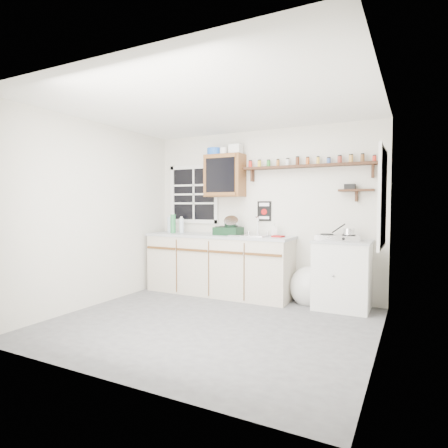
{
  "coord_description": "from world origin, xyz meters",
  "views": [
    {
      "loc": [
        2.1,
        -3.73,
        1.38
      ],
      "look_at": [
        -0.1,
        0.55,
        1.13
      ],
      "focal_mm": 30.0,
      "sensor_mm": 36.0,
      "label": 1
    }
  ],
  "objects_px": {
    "spice_shelf": "(308,165)",
    "hotplate": "(338,237)",
    "right_cabinet": "(342,275)",
    "upper_cabinet": "(225,176)",
    "main_cabinet": "(218,264)",
    "dish_rack": "(229,229)"
  },
  "relations": [
    {
      "from": "main_cabinet",
      "to": "hotplate",
      "type": "relative_size",
      "value": 3.89
    },
    {
      "from": "right_cabinet",
      "to": "spice_shelf",
      "type": "relative_size",
      "value": 0.48
    },
    {
      "from": "upper_cabinet",
      "to": "spice_shelf",
      "type": "height_order",
      "value": "upper_cabinet"
    },
    {
      "from": "right_cabinet",
      "to": "spice_shelf",
      "type": "height_order",
      "value": "spice_shelf"
    },
    {
      "from": "spice_shelf",
      "to": "hotplate",
      "type": "distance_m",
      "value": 1.11
    },
    {
      "from": "right_cabinet",
      "to": "hotplate",
      "type": "distance_m",
      "value": 0.5
    },
    {
      "from": "upper_cabinet",
      "to": "right_cabinet",
      "type": "bearing_deg",
      "value": -3.76
    },
    {
      "from": "upper_cabinet",
      "to": "spice_shelf",
      "type": "bearing_deg",
      "value": 3.11
    },
    {
      "from": "right_cabinet",
      "to": "dish_rack",
      "type": "relative_size",
      "value": 2.32
    },
    {
      "from": "right_cabinet",
      "to": "dish_rack",
      "type": "height_order",
      "value": "dish_rack"
    },
    {
      "from": "right_cabinet",
      "to": "upper_cabinet",
      "type": "height_order",
      "value": "upper_cabinet"
    },
    {
      "from": "spice_shelf",
      "to": "hotplate",
      "type": "xyz_separation_m",
      "value": [
        0.46,
        -0.21,
        -0.98
      ]
    },
    {
      "from": "right_cabinet",
      "to": "upper_cabinet",
      "type": "bearing_deg",
      "value": 176.24
    },
    {
      "from": "upper_cabinet",
      "to": "dish_rack",
      "type": "xyz_separation_m",
      "value": [
        0.13,
        -0.12,
        -0.81
      ]
    },
    {
      "from": "main_cabinet",
      "to": "right_cabinet",
      "type": "height_order",
      "value": "main_cabinet"
    },
    {
      "from": "main_cabinet",
      "to": "upper_cabinet",
      "type": "bearing_deg",
      "value": 76.32
    },
    {
      "from": "hotplate",
      "to": "spice_shelf",
      "type": "bearing_deg",
      "value": 148.52
    },
    {
      "from": "right_cabinet",
      "to": "upper_cabinet",
      "type": "distance_m",
      "value": 2.26
    },
    {
      "from": "main_cabinet",
      "to": "upper_cabinet",
      "type": "height_order",
      "value": "upper_cabinet"
    },
    {
      "from": "right_cabinet",
      "to": "hotplate",
      "type": "xyz_separation_m",
      "value": [
        -0.06,
        -0.02,
        0.49
      ]
    },
    {
      "from": "main_cabinet",
      "to": "dish_rack",
      "type": "distance_m",
      "value": 0.58
    },
    {
      "from": "spice_shelf",
      "to": "right_cabinet",
      "type": "bearing_deg",
      "value": -19.62
    }
  ]
}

